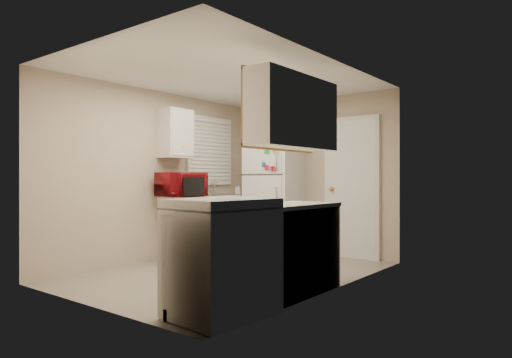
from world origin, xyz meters
The scene contains 19 objects.
floor centered at (0.00, 0.00, 0.00)m, with size 3.80×3.80×0.00m, color #AA9F91.
ceiling centered at (0.00, 0.00, 2.40)m, with size 3.80×3.80×0.00m, color white.
wall_left centered at (-1.40, 0.00, 1.20)m, with size 3.80×3.80×0.00m, color #BDAA94.
wall_right centered at (1.40, 0.00, 1.20)m, with size 3.80×3.80×0.00m, color #BDAA94.
wall_back centered at (0.00, 1.90, 1.20)m, with size 2.80×2.80×0.00m, color #BDAA94.
wall_front centered at (0.00, -1.90, 1.20)m, with size 2.80×2.80×0.00m, color #BDAA94.
left_counter centered at (-1.10, 0.90, 0.45)m, with size 0.60×1.80×0.90m, color silver.
dishwasher centered at (-0.81, 0.30, 0.49)m, with size 0.03×0.58×0.72m, color black.
sink centered at (-1.10, 1.05, 0.86)m, with size 0.54×0.74×0.16m, color gray.
microwave centered at (-1.04, 0.13, 1.05)m, with size 0.34×0.62×0.41m, color maroon.
soap_bottle centered at (-1.15, 1.50, 1.00)m, with size 0.08×0.08×0.18m, color white.
window_blinds centered at (-1.36, 1.05, 1.60)m, with size 0.10×0.98×1.08m, color silver.
upper_cabinet_left centered at (-1.25, 0.22, 1.80)m, with size 0.30×0.45×0.70m, color silver.
refrigerator centered at (-0.44, 1.55, 0.88)m, with size 0.73×0.71×1.77m, color silver.
cabinet_over_fridge centered at (-0.40, 1.75, 2.00)m, with size 0.70×0.30×0.40m, color silver.
interior_door centered at (0.70, 1.86, 1.02)m, with size 0.86×0.06×2.08m, color silver.
right_counter centered at (1.10, -0.80, 0.45)m, with size 0.60×2.00×0.90m, color silver.
stove centered at (1.12, -1.40, 0.50)m, with size 0.66×0.82×1.00m, color silver.
upper_cabinet_right centered at (1.25, -0.50, 1.80)m, with size 0.30×1.20×0.70m, color silver.
Camera 1 is at (3.69, -4.22, 1.15)m, focal length 32.00 mm.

